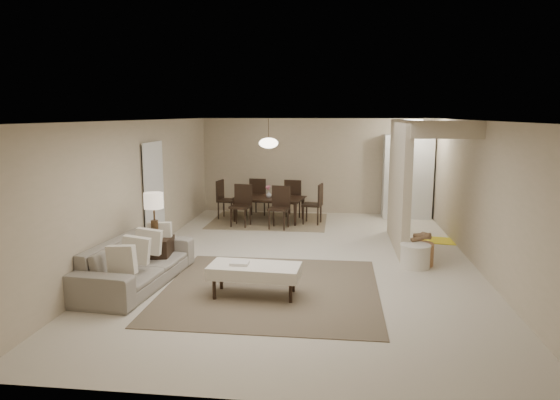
# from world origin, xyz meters

# --- Properties ---
(floor) EXTENTS (9.00, 9.00, 0.00)m
(floor) POSITION_xyz_m (0.00, 0.00, 0.00)
(floor) COLOR beige
(floor) RESTS_ON ground
(ceiling) EXTENTS (9.00, 9.00, 0.00)m
(ceiling) POSITION_xyz_m (0.00, 0.00, 2.50)
(ceiling) COLOR white
(ceiling) RESTS_ON back_wall
(back_wall) EXTENTS (6.00, 0.00, 6.00)m
(back_wall) POSITION_xyz_m (0.00, 4.50, 1.25)
(back_wall) COLOR #B9AA8C
(back_wall) RESTS_ON floor
(left_wall) EXTENTS (0.00, 9.00, 9.00)m
(left_wall) POSITION_xyz_m (-3.00, 0.00, 1.25)
(left_wall) COLOR #B9AA8C
(left_wall) RESTS_ON floor
(right_wall) EXTENTS (0.00, 9.00, 9.00)m
(right_wall) POSITION_xyz_m (3.00, 0.00, 1.25)
(right_wall) COLOR #B9AA8C
(right_wall) RESTS_ON floor
(partition) EXTENTS (0.15, 2.50, 2.50)m
(partition) POSITION_xyz_m (1.80, 1.25, 1.25)
(partition) COLOR #B9AA8C
(partition) RESTS_ON floor
(doorway) EXTENTS (0.04, 0.90, 2.04)m
(doorway) POSITION_xyz_m (-2.97, 0.60, 1.02)
(doorway) COLOR black
(doorway) RESTS_ON floor
(pantry_cabinet) EXTENTS (1.20, 0.55, 2.10)m
(pantry_cabinet) POSITION_xyz_m (2.35, 4.15, 1.05)
(pantry_cabinet) COLOR silver
(pantry_cabinet) RESTS_ON floor
(flush_light) EXTENTS (0.44, 0.44, 0.05)m
(flush_light) POSITION_xyz_m (2.30, 3.20, 2.46)
(flush_light) COLOR white
(flush_light) RESTS_ON ceiling
(living_rug) EXTENTS (3.20, 3.20, 0.01)m
(living_rug) POSITION_xyz_m (-0.36, -1.55, 0.01)
(living_rug) COLOR brown
(living_rug) RESTS_ON floor
(sofa) EXTENTS (2.46, 1.14, 0.70)m
(sofa) POSITION_xyz_m (-2.45, -1.55, 0.35)
(sofa) COLOR gray
(sofa) RESTS_ON floor
(ottoman_bench) EXTENTS (1.34, 0.67, 0.47)m
(ottoman_bench) POSITION_xyz_m (-0.56, -1.85, 0.38)
(ottoman_bench) COLOR silver
(ottoman_bench) RESTS_ON living_rug
(side_table) EXTENTS (0.56, 0.56, 0.57)m
(side_table) POSITION_xyz_m (-2.40, -0.88, 0.29)
(side_table) COLOR black
(side_table) RESTS_ON floor
(table_lamp) EXTENTS (0.32, 0.32, 0.76)m
(table_lamp) POSITION_xyz_m (-2.40, -0.88, 1.14)
(table_lamp) COLOR #4A351F
(table_lamp) RESTS_ON side_table
(round_pouf) EXTENTS (0.51, 0.51, 0.40)m
(round_pouf) POSITION_xyz_m (1.95, -0.16, 0.20)
(round_pouf) COLOR silver
(round_pouf) RESTS_ON floor
(wicker_basket) EXTENTS (0.59, 0.59, 0.39)m
(wicker_basket) POSITION_xyz_m (2.06, 0.00, 0.20)
(wicker_basket) COLOR #95623B
(wicker_basket) RESTS_ON floor
(dining_rug) EXTENTS (2.80, 2.10, 0.01)m
(dining_rug) POSITION_xyz_m (-1.07, 3.26, 0.01)
(dining_rug) COLOR #745F48
(dining_rug) RESTS_ON floor
(dining_table) EXTENTS (1.82, 1.21, 0.59)m
(dining_table) POSITION_xyz_m (-1.07, 3.26, 0.30)
(dining_table) COLOR black
(dining_table) RESTS_ON dining_rug
(dining_chairs) EXTENTS (2.65, 2.09, 0.97)m
(dining_chairs) POSITION_xyz_m (-1.07, 3.26, 0.49)
(dining_chairs) COLOR black
(dining_chairs) RESTS_ON dining_rug
(vase) EXTENTS (0.17, 0.17, 0.15)m
(vase) POSITION_xyz_m (-1.07, 3.26, 0.67)
(vase) COLOR silver
(vase) RESTS_ON dining_table
(yellow_mat) EXTENTS (1.09, 0.78, 0.01)m
(yellow_mat) POSITION_xyz_m (2.70, 1.77, 0.01)
(yellow_mat) COLOR yellow
(yellow_mat) RESTS_ON floor
(pendant_light) EXTENTS (0.46, 0.46, 0.71)m
(pendant_light) POSITION_xyz_m (-1.07, 3.26, 1.92)
(pendant_light) COLOR #4A351F
(pendant_light) RESTS_ON ceiling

